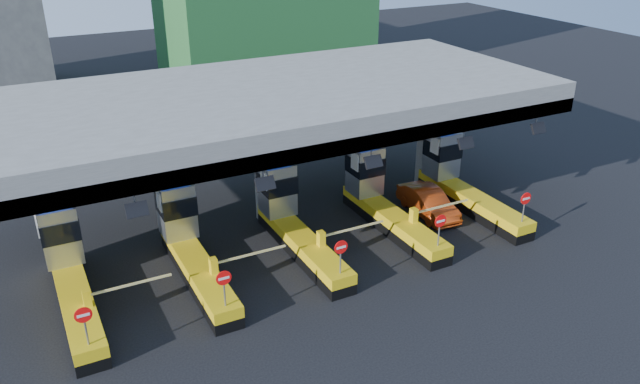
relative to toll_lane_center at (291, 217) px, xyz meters
name	(u,v)px	position (x,y,z in m)	size (l,w,h in m)	color
ground	(294,245)	(0.00, -0.28, -1.40)	(120.00, 120.00, 0.00)	black
toll_canopy	(266,106)	(0.00, 2.59, 4.74)	(28.00, 12.09, 7.00)	slate
toll_lane_far_left	(68,268)	(-10.00, 0.00, 0.00)	(4.43, 8.00, 4.16)	black
toll_lane_left	(188,241)	(-5.00, 0.00, 0.00)	(4.43, 8.00, 4.16)	black
toll_lane_center	(291,217)	(0.00, 0.00, 0.00)	(4.43, 8.00, 4.16)	black
toll_lane_right	(380,196)	(5.00, 0.00, 0.00)	(4.43, 8.00, 4.16)	black
toll_lane_far_right	(458,178)	(10.00, 0.00, 0.00)	(4.43, 8.00, 4.16)	black
red_car	(428,202)	(7.67, -0.55, -0.70)	(1.48, 4.23, 1.39)	#AC350D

